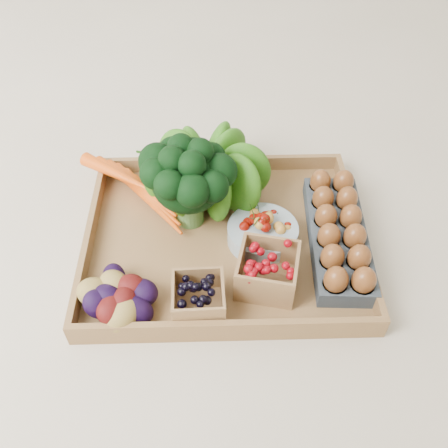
{
  "coord_description": "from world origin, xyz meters",
  "views": [
    {
      "loc": [
        -0.02,
        -0.67,
        0.77
      ],
      "look_at": [
        0.0,
        0.0,
        0.06
      ],
      "focal_mm": 40.0,
      "sensor_mm": 36.0,
      "label": 1
    }
  ],
  "objects_px": {
    "egg_carton": "(337,237)",
    "tray": "(224,242)",
    "broccoli": "(189,195)",
    "cherry_bowl": "(262,234)"
  },
  "relations": [
    {
      "from": "egg_carton",
      "to": "tray",
      "type": "bearing_deg",
      "value": 178.82
    },
    {
      "from": "tray",
      "to": "broccoli",
      "type": "distance_m",
      "value": 0.12
    },
    {
      "from": "tray",
      "to": "broccoli",
      "type": "xyz_separation_m",
      "value": [
        -0.07,
        0.06,
        0.08
      ]
    },
    {
      "from": "broccoli",
      "to": "egg_carton",
      "type": "relative_size",
      "value": 0.59
    },
    {
      "from": "broccoli",
      "to": "cherry_bowl",
      "type": "height_order",
      "value": "broccoli"
    },
    {
      "from": "tray",
      "to": "egg_carton",
      "type": "xyz_separation_m",
      "value": [
        0.23,
        -0.02,
        0.03
      ]
    },
    {
      "from": "broccoli",
      "to": "tray",
      "type": "bearing_deg",
      "value": -39.32
    },
    {
      "from": "broccoli",
      "to": "cherry_bowl",
      "type": "distance_m",
      "value": 0.17
    },
    {
      "from": "tray",
      "to": "cherry_bowl",
      "type": "relative_size",
      "value": 3.88
    },
    {
      "from": "cherry_bowl",
      "to": "egg_carton",
      "type": "relative_size",
      "value": 0.45
    }
  ]
}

